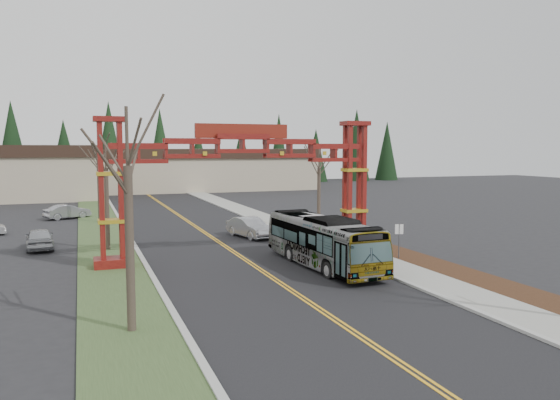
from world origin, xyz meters
name	(u,v)px	position (x,y,z in m)	size (l,w,h in m)	color
ground	(394,359)	(0.00, 0.00, 0.00)	(200.00, 200.00, 0.00)	black
road	(217,241)	(0.00, 25.00, 0.01)	(12.00, 110.00, 0.02)	black
lane_line_left	(216,241)	(-0.12, 25.00, 0.03)	(0.12, 100.00, 0.01)	#F1AA1C
lane_line_right	(219,241)	(0.12, 25.00, 0.03)	(0.12, 100.00, 0.01)	#F1AA1C
curb_right	(292,236)	(6.15, 25.00, 0.07)	(0.30, 110.00, 0.15)	#ABACA6
sidewalk_right	(309,235)	(7.60, 25.00, 0.08)	(2.60, 110.00, 0.14)	gray
landscape_strip	(454,271)	(10.20, 10.00, 0.06)	(2.60, 50.00, 0.12)	black
grass_median	(108,247)	(-8.00, 25.00, 0.04)	(4.00, 110.00, 0.08)	#384D26
curb_left	(134,245)	(-6.15, 25.00, 0.07)	(0.30, 110.00, 0.15)	#ABACA6
gateway_arch	(242,165)	(0.00, 18.00, 5.98)	(18.20, 1.60, 8.90)	#580B0D
retail_building_east	(198,169)	(10.00, 79.95, 3.51)	(38.00, 20.30, 7.00)	#B7AB8C
conifer_treeline	(135,152)	(0.25, 92.00, 6.49)	(116.10, 5.60, 13.00)	black
transit_bus	(323,241)	(3.79, 14.00, 1.53)	(2.57, 10.97, 3.05)	#B9BCC1
silver_sedan	(250,227)	(2.87, 25.81, 0.80)	(1.69, 4.86, 1.60)	#A5A8AD
parked_car_near_a	(40,238)	(-12.48, 26.00, 0.77)	(1.81, 4.50, 1.53)	#A8ACB0
parked_car_far_a	(67,212)	(-11.00, 43.20, 0.73)	(1.54, 4.42, 1.46)	gray
bare_tree_median_near	(128,167)	(-8.00, 5.87, 6.35)	(3.37, 3.37, 8.62)	#382D26
bare_tree_median_mid	(106,170)	(-8.00, 23.94, 5.56)	(2.91, 2.91, 7.52)	#382D26
bare_tree_median_far	(98,159)	(-8.00, 39.01, 6.07)	(3.48, 3.48, 8.40)	#382D26
bare_tree_right_far	(319,169)	(10.00, 28.35, 5.31)	(3.05, 3.05, 7.36)	#382D26
street_sign	(399,234)	(9.16, 14.13, 1.65)	(0.50, 0.23, 2.29)	#3F3F44
barrel_south	(374,243)	(9.57, 17.97, 0.46)	(0.50, 0.50, 0.92)	#F0390D
barrel_mid	(352,239)	(8.89, 19.94, 0.45)	(0.48, 0.48, 0.90)	#F0390D
barrel_north	(341,234)	(9.12, 22.28, 0.48)	(0.52, 0.52, 0.96)	#F0390D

